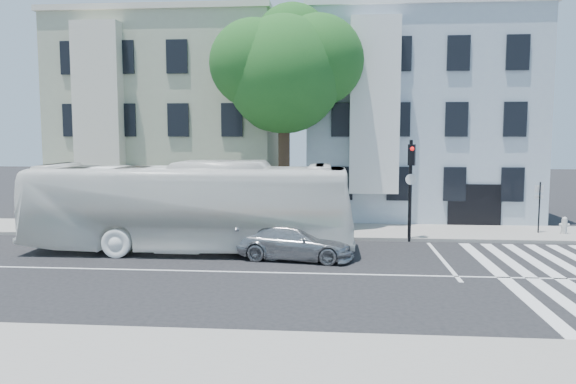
# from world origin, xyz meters

# --- Properties ---
(ground) EXTENTS (120.00, 120.00, 0.00)m
(ground) POSITION_xyz_m (0.00, 0.00, 0.00)
(ground) COLOR black
(ground) RESTS_ON ground
(sidewalk_far) EXTENTS (80.00, 4.00, 0.15)m
(sidewalk_far) POSITION_xyz_m (0.00, 8.00, 0.07)
(sidewalk_far) COLOR gray
(sidewalk_far) RESTS_ON ground
(sidewalk_near) EXTENTS (80.00, 4.00, 0.15)m
(sidewalk_near) POSITION_xyz_m (0.00, -8.00, 0.07)
(sidewalk_near) COLOR gray
(sidewalk_near) RESTS_ON ground
(building_left) EXTENTS (12.00, 10.00, 11.00)m
(building_left) POSITION_xyz_m (-7.00, 15.00, 5.50)
(building_left) COLOR #A2A68B
(building_left) RESTS_ON ground
(building_right) EXTENTS (12.00, 10.00, 11.00)m
(building_right) POSITION_xyz_m (7.00, 15.00, 5.50)
(building_right) COLOR #A3AFC3
(building_right) RESTS_ON ground
(street_tree) EXTENTS (7.30, 5.90, 11.10)m
(street_tree) POSITION_xyz_m (0.06, 8.74, 7.83)
(street_tree) COLOR #2D2116
(street_tree) RESTS_ON ground
(bus) EXTENTS (3.23, 13.03, 3.62)m
(bus) POSITION_xyz_m (-3.27, 3.20, 1.81)
(bus) COLOR white
(bus) RESTS_ON ground
(sedan) EXTENTS (2.45, 4.69, 1.30)m
(sedan) POSITION_xyz_m (0.98, 2.17, 0.65)
(sedan) COLOR #A1A3A8
(sedan) RESTS_ON ground
(hedge) EXTENTS (8.06, 4.35, 0.70)m
(hedge) POSITION_xyz_m (-4.08, 6.80, 0.50)
(hedge) COLOR #236821
(hedge) RESTS_ON sidewalk_far
(traffic_signal) EXTENTS (0.45, 0.54, 4.42)m
(traffic_signal) POSITION_xyz_m (5.72, 5.94, 2.86)
(traffic_signal) COLOR black
(traffic_signal) RESTS_ON ground
(fire_hydrant) EXTENTS (0.43, 0.25, 0.78)m
(fire_hydrant) POSITION_xyz_m (12.92, 7.81, 0.55)
(fire_hydrant) COLOR #B4B3AF
(fire_hydrant) RESTS_ON sidewalk_far
(far_sign_pole) EXTENTS (0.42, 0.21, 2.35)m
(far_sign_pole) POSITION_xyz_m (11.83, 8.01, 1.65)
(far_sign_pole) COLOR black
(far_sign_pole) RESTS_ON sidewalk_far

